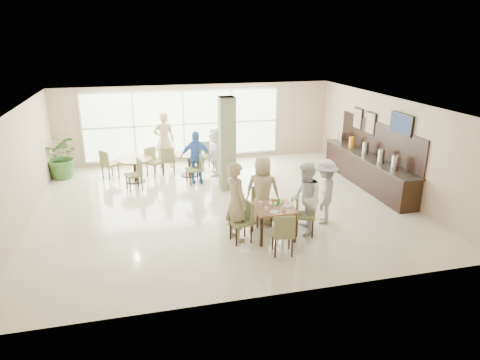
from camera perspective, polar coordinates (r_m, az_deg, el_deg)
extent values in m
plane|color=beige|center=(11.94, -2.32, -3.25)|extent=(10.00, 10.00, 0.00)
plane|color=white|center=(11.18, -2.51, 10.15)|extent=(10.00, 10.00, 0.00)
plane|color=tan|center=(15.80, -5.71, 7.52)|extent=(10.00, 0.00, 10.00)
plane|color=tan|center=(7.39, 4.66, -6.01)|extent=(10.00, 0.00, 10.00)
plane|color=tan|center=(11.62, -27.34, 1.27)|extent=(0.00, 9.00, 9.00)
plane|color=tan|center=(13.36, 19.16, 4.45)|extent=(0.00, 9.00, 9.00)
plane|color=silver|center=(15.71, -7.52, 7.38)|extent=(7.00, 0.00, 7.00)
cube|color=#7A815A|center=(12.69, -1.72, 4.77)|extent=(0.45, 0.45, 2.80)
cube|color=brown|center=(9.83, 4.45, -3.75)|extent=(0.93, 0.93, 0.05)
cube|color=black|center=(9.53, 2.88, -6.94)|extent=(0.06, 0.06, 0.70)
cube|color=black|center=(9.77, 7.31, -6.41)|extent=(0.06, 0.06, 0.70)
cube|color=black|center=(10.21, 1.62, -5.08)|extent=(0.06, 0.06, 0.70)
cube|color=black|center=(10.43, 5.78, -4.64)|extent=(0.06, 0.06, 0.70)
cylinder|color=brown|center=(13.96, -13.92, 2.69)|extent=(1.10, 1.10, 0.04)
cylinder|color=black|center=(14.07, -13.80, 1.22)|extent=(0.10, 0.10, 0.71)
cylinder|color=black|center=(14.17, -13.70, -0.09)|extent=(0.60, 0.60, 0.03)
cylinder|color=brown|center=(14.25, -6.80, 3.44)|extent=(1.01, 1.01, 0.04)
cylinder|color=black|center=(14.35, -6.74, 2.00)|extent=(0.10, 0.10, 0.71)
cylinder|color=black|center=(14.46, -6.69, 0.71)|extent=(0.60, 0.60, 0.03)
cylinder|color=white|center=(9.63, 5.84, -3.79)|extent=(0.08, 0.08, 0.10)
cylinder|color=white|center=(10.03, 5.64, -2.85)|extent=(0.08, 0.08, 0.10)
cylinder|color=white|center=(9.58, 3.50, -3.87)|extent=(0.08, 0.08, 0.10)
cylinder|color=white|center=(9.85, 2.74, -3.18)|extent=(0.08, 0.08, 0.10)
cylinder|color=white|center=(9.54, 4.53, -4.26)|extent=(0.20, 0.20, 0.01)
cylinder|color=white|center=(10.02, 4.43, -3.09)|extent=(0.20, 0.20, 0.01)
cylinder|color=white|center=(9.88, 6.32, -3.49)|extent=(0.20, 0.20, 0.01)
cylinder|color=#99B27F|center=(9.79, 4.46, -3.29)|extent=(0.07, 0.07, 0.12)
sphere|color=#E75913|center=(9.76, 4.65, -2.68)|extent=(0.07, 0.07, 0.07)
sphere|color=#E75913|center=(9.77, 4.35, -2.65)|extent=(0.07, 0.07, 0.07)
sphere|color=#E75913|center=(9.73, 4.45, -2.76)|extent=(0.07, 0.07, 0.07)
cube|color=green|center=(9.92, 5.11, -2.92)|extent=(0.10, 0.06, 0.15)
cube|color=black|center=(13.86, 16.53, 1.12)|extent=(0.60, 4.60, 0.90)
cube|color=black|center=(13.73, 16.72, 2.98)|extent=(0.64, 4.70, 0.04)
cube|color=black|center=(13.75, 17.97, 5.17)|extent=(0.04, 4.60, 1.00)
cylinder|color=silver|center=(12.53, 19.97, 2.20)|extent=(0.20, 0.20, 0.40)
cylinder|color=silver|center=(13.09, 18.32, 3.07)|extent=(0.20, 0.20, 0.40)
cylinder|color=silver|center=(13.84, 16.39, 4.09)|extent=(0.20, 0.20, 0.40)
cylinder|color=orange|center=(14.60, 14.65, 4.91)|extent=(0.18, 0.18, 0.36)
cube|color=silver|center=(15.20, 13.42, 5.56)|extent=(0.18, 0.30, 0.36)
cube|color=black|center=(12.69, 20.74, 7.02)|extent=(0.06, 1.00, 0.58)
cube|color=#7F99CC|center=(12.67, 20.64, 7.02)|extent=(0.01, 0.92, 0.50)
cube|color=black|center=(14.07, 17.02, 7.24)|extent=(0.04, 0.55, 0.70)
cube|color=brown|center=(14.06, 16.93, 7.24)|extent=(0.01, 0.47, 0.62)
cube|color=black|center=(14.75, 15.46, 7.89)|extent=(0.04, 0.55, 0.70)
cube|color=brown|center=(14.74, 15.37, 7.89)|extent=(0.01, 0.47, 0.62)
imported|color=#3A692A|center=(15.03, -22.59, 2.95)|extent=(1.58, 1.58, 1.48)
imported|color=tan|center=(9.62, -0.55, -2.90)|extent=(0.66, 0.79, 1.85)
imported|color=tan|center=(10.51, 3.03, -1.36)|extent=(0.96, 0.76, 1.73)
imported|color=white|center=(10.06, 8.71, -2.48)|extent=(0.83, 0.97, 1.74)
imported|color=#A2A2A4|center=(10.75, 11.25, -1.54)|extent=(1.02, 1.21, 1.62)
imported|color=#447FCD|center=(13.53, -5.93, 3.08)|extent=(0.99, 0.59, 1.66)
imported|color=white|center=(14.25, -3.29, 3.82)|extent=(1.00, 1.59, 1.59)
imported|color=tan|center=(15.18, -10.06, 5.26)|extent=(0.74, 0.50, 1.98)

